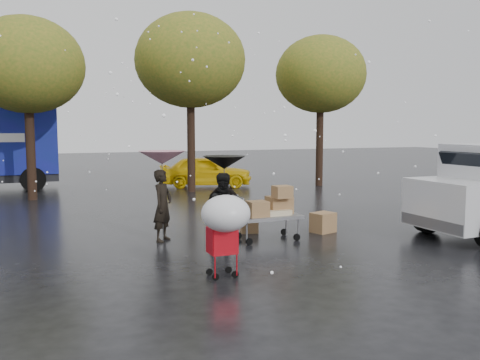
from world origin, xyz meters
name	(u,v)px	position (x,y,z in m)	size (l,w,h in m)	color
ground	(218,253)	(0.00, 0.00, 0.00)	(90.00, 90.00, 0.00)	black
person_pink	(163,205)	(-0.76, 1.59, 0.82)	(0.60, 0.39, 1.65)	black
person_middle	(225,211)	(0.31, 0.39, 0.82)	(0.79, 0.62, 1.63)	black
person_black	(224,207)	(0.61, 1.24, 0.77)	(0.90, 0.38, 1.54)	black
umbrella_pink	(162,158)	(-0.76, 1.59, 1.92)	(1.07, 1.07, 2.07)	#4C4C4C
umbrella_black	(224,163)	(0.61, 1.24, 1.79)	(1.00, 1.00, 1.95)	#4C4C4C
vendor_cart	(271,209)	(1.58, 0.75, 0.73)	(1.52, 0.80, 1.27)	slate
shopping_cart	(225,218)	(-0.49, -1.73, 1.06)	(0.84, 0.84, 1.46)	#B30A14
box_ground_near	(323,222)	(3.16, 1.02, 0.25)	(0.55, 0.44, 0.49)	olive
box_ground_far	(249,226)	(1.44, 1.68, 0.16)	(0.42, 0.33, 0.33)	olive
yellow_taxi	(206,171)	(3.59, 11.45, 0.69)	(1.62, 4.03, 1.37)	yellow
tree_row	(114,63)	(-0.47, 10.00, 5.02)	(21.60, 4.40, 7.12)	black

